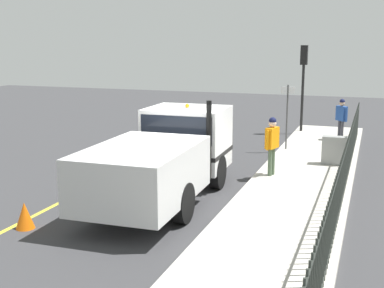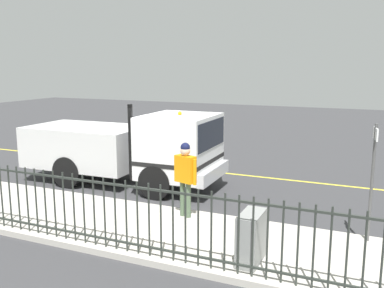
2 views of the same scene
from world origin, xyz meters
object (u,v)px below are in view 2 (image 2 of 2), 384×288
object	(u,v)px
utility_cabinet	(251,238)
work_truck	(134,145)
street_sign	(373,169)
worker_standing	(185,172)
traffic_cone	(92,154)

from	to	relation	value
utility_cabinet	work_truck	bearing A→B (deg)	-128.89
utility_cabinet	street_sign	size ratio (longest dim) A/B	0.39
worker_standing	work_truck	bearing A→B (deg)	-21.96
street_sign	work_truck	bearing A→B (deg)	-106.56
worker_standing	street_sign	bearing A→B (deg)	-160.04
traffic_cone	street_sign	size ratio (longest dim) A/B	0.25
traffic_cone	street_sign	xyz separation A→B (m)	(4.19, 10.00, 1.33)
utility_cabinet	worker_standing	bearing A→B (deg)	-128.94
work_truck	traffic_cone	distance (m)	4.01
worker_standing	traffic_cone	world-z (taller)	worker_standing
work_truck	worker_standing	distance (m)	3.55
utility_cabinet	street_sign	bearing A→B (deg)	134.82
utility_cabinet	traffic_cone	xyz separation A→B (m)	(-6.10, -8.08, -0.29)
work_truck	utility_cabinet	bearing A→B (deg)	49.81
work_truck	traffic_cone	xyz separation A→B (m)	(-2.18, -3.23, -0.95)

